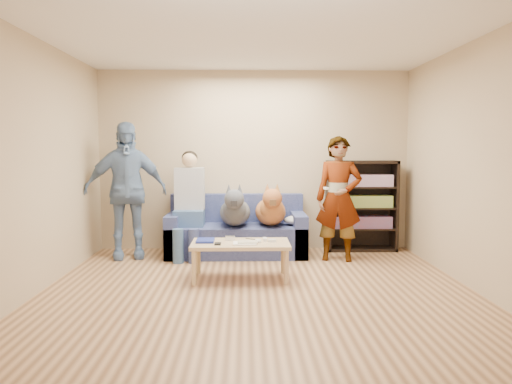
{
  "coord_description": "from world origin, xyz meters",
  "views": [
    {
      "loc": [
        -0.13,
        -4.8,
        1.47
      ],
      "look_at": [
        0.0,
        1.2,
        0.95
      ],
      "focal_mm": 35.0,
      "sensor_mm": 36.0,
      "label": 1
    }
  ],
  "objects_px": {
    "person_standing_right": "(339,199)",
    "sofa": "(237,234)",
    "bookshelf": "(361,204)",
    "person_seated": "(189,200)",
    "coffee_table": "(241,246)",
    "dog_gray": "(235,210)",
    "camera_silver": "(230,238)",
    "dog_tan": "(271,210)",
    "person_standing_left": "(126,190)",
    "notebook_blue": "(205,240)"
  },
  "relations": [
    {
      "from": "person_standing_right",
      "to": "sofa",
      "type": "distance_m",
      "value": 1.51
    },
    {
      "from": "person_standing_right",
      "to": "bookshelf",
      "type": "bearing_deg",
      "value": 66.37
    },
    {
      "from": "person_seated",
      "to": "coffee_table",
      "type": "distance_m",
      "value": 1.47
    },
    {
      "from": "dog_gray",
      "to": "coffee_table",
      "type": "bearing_deg",
      "value": -85.71
    },
    {
      "from": "sofa",
      "to": "camera_silver",
      "type": "bearing_deg",
      "value": -92.55
    },
    {
      "from": "dog_tan",
      "to": "coffee_table",
      "type": "distance_m",
      "value": 1.29
    },
    {
      "from": "person_standing_left",
      "to": "notebook_blue",
      "type": "distance_m",
      "value": 1.66
    },
    {
      "from": "person_standing_left",
      "to": "camera_silver",
      "type": "xyz_separation_m",
      "value": [
        1.43,
        -1.02,
        -0.47
      ]
    },
    {
      "from": "person_seated",
      "to": "coffee_table",
      "type": "bearing_deg",
      "value": -59.68
    },
    {
      "from": "notebook_blue",
      "to": "bookshelf",
      "type": "xyz_separation_m",
      "value": [
        2.13,
        1.53,
        0.25
      ]
    },
    {
      "from": "person_standing_right",
      "to": "sofa",
      "type": "xyz_separation_m",
      "value": [
        -1.35,
        0.41,
        -0.54
      ]
    },
    {
      "from": "sofa",
      "to": "dog_gray",
      "type": "height_order",
      "value": "dog_gray"
    },
    {
      "from": "person_standing_right",
      "to": "person_seated",
      "type": "distance_m",
      "value": 2.01
    },
    {
      "from": "sofa",
      "to": "coffee_table",
      "type": "relative_size",
      "value": 1.73
    },
    {
      "from": "bookshelf",
      "to": "dog_gray",
      "type": "bearing_deg",
      "value": -166.48
    },
    {
      "from": "coffee_table",
      "to": "sofa",
      "type": "bearing_deg",
      "value": 92.79
    },
    {
      "from": "camera_silver",
      "to": "sofa",
      "type": "relative_size",
      "value": 0.06
    },
    {
      "from": "notebook_blue",
      "to": "camera_silver",
      "type": "xyz_separation_m",
      "value": [
        0.28,
        0.07,
        0.01
      ]
    },
    {
      "from": "dog_gray",
      "to": "sofa",
      "type": "bearing_deg",
      "value": 84.4
    },
    {
      "from": "notebook_blue",
      "to": "camera_silver",
      "type": "height_order",
      "value": "camera_silver"
    },
    {
      "from": "coffee_table",
      "to": "bookshelf",
      "type": "height_order",
      "value": "bookshelf"
    },
    {
      "from": "notebook_blue",
      "to": "coffee_table",
      "type": "xyz_separation_m",
      "value": [
        0.4,
        -0.05,
        -0.06
      ]
    },
    {
      "from": "camera_silver",
      "to": "dog_tan",
      "type": "relative_size",
      "value": 0.09
    },
    {
      "from": "sofa",
      "to": "dog_gray",
      "type": "xyz_separation_m",
      "value": [
        -0.02,
        -0.2,
        0.36
      ]
    },
    {
      "from": "sofa",
      "to": "person_seated",
      "type": "distance_m",
      "value": 0.82
    },
    {
      "from": "dog_gray",
      "to": "coffee_table",
      "type": "distance_m",
      "value": 1.17
    },
    {
      "from": "sofa",
      "to": "coffee_table",
      "type": "bearing_deg",
      "value": -87.21
    },
    {
      "from": "notebook_blue",
      "to": "dog_gray",
      "type": "bearing_deg",
      "value": 73.9
    },
    {
      "from": "person_seated",
      "to": "bookshelf",
      "type": "height_order",
      "value": "person_seated"
    },
    {
      "from": "camera_silver",
      "to": "coffee_table",
      "type": "distance_m",
      "value": 0.18
    },
    {
      "from": "dog_tan",
      "to": "coffee_table",
      "type": "bearing_deg",
      "value": -108.63
    },
    {
      "from": "person_standing_left",
      "to": "notebook_blue",
      "type": "xyz_separation_m",
      "value": [
        1.15,
        -1.09,
        -0.48
      ]
    },
    {
      "from": "camera_silver",
      "to": "bookshelf",
      "type": "relative_size",
      "value": 0.08
    },
    {
      "from": "dog_tan",
      "to": "coffee_table",
      "type": "relative_size",
      "value": 1.06
    },
    {
      "from": "person_standing_right",
      "to": "dog_tan",
      "type": "height_order",
      "value": "person_standing_right"
    },
    {
      "from": "dog_tan",
      "to": "person_seated",
      "type": "bearing_deg",
      "value": 178.95
    },
    {
      "from": "notebook_blue",
      "to": "person_seated",
      "type": "distance_m",
      "value": 1.26
    },
    {
      "from": "notebook_blue",
      "to": "dog_tan",
      "type": "relative_size",
      "value": 0.22
    },
    {
      "from": "dog_tan",
      "to": "bookshelf",
      "type": "relative_size",
      "value": 0.9
    },
    {
      "from": "coffee_table",
      "to": "person_seated",
      "type": "bearing_deg",
      "value": 120.32
    },
    {
      "from": "notebook_blue",
      "to": "camera_silver",
      "type": "relative_size",
      "value": 2.36
    },
    {
      "from": "sofa",
      "to": "bookshelf",
      "type": "relative_size",
      "value": 1.46
    },
    {
      "from": "camera_silver",
      "to": "dog_tan",
      "type": "height_order",
      "value": "dog_tan"
    },
    {
      "from": "person_standing_right",
      "to": "person_seated",
      "type": "bearing_deg",
      "value": -176.82
    },
    {
      "from": "dog_gray",
      "to": "bookshelf",
      "type": "relative_size",
      "value": 0.96
    },
    {
      "from": "person_standing_right",
      "to": "person_standing_left",
      "type": "relative_size",
      "value": 0.89
    },
    {
      "from": "person_standing_left",
      "to": "camera_silver",
      "type": "distance_m",
      "value": 1.82
    },
    {
      "from": "person_standing_left",
      "to": "notebook_blue",
      "type": "bearing_deg",
      "value": -57.66
    },
    {
      "from": "camera_silver",
      "to": "person_seated",
      "type": "relative_size",
      "value": 0.07
    },
    {
      "from": "notebook_blue",
      "to": "dog_tan",
      "type": "distance_m",
      "value": 1.42
    }
  ]
}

